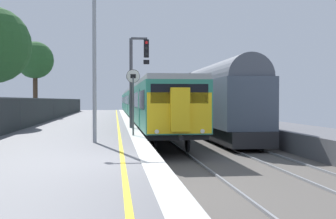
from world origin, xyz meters
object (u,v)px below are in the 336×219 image
(speed_limit_sign, at_px, (133,94))
(freight_train_adjacent_track, at_px, (172,99))
(commuter_train_at_platform, at_px, (139,103))
(signal_gantry, at_px, (136,72))
(background_tree_centre, at_px, (34,62))
(platform_lamp_mid, at_px, (94,51))

(speed_limit_sign, bearing_deg, freight_train_adjacent_track, 79.04)
(commuter_train_at_platform, distance_m, speed_limit_sign, 27.88)
(freight_train_adjacent_track, bearing_deg, signal_gantry, -102.23)
(commuter_train_at_platform, distance_m, freight_train_adjacent_track, 4.69)
(commuter_train_at_platform, distance_m, background_tree_centre, 12.31)
(freight_train_adjacent_track, xyz_separation_m, platform_lamp_mid, (-7.38, -33.04, 1.71))
(freight_train_adjacent_track, bearing_deg, platform_lamp_mid, -102.59)
(signal_gantry, bearing_deg, speed_limit_sign, -94.30)
(commuter_train_at_platform, distance_m, platform_lamp_mid, 30.89)
(background_tree_centre, bearing_deg, speed_limit_sign, -69.38)
(commuter_train_at_platform, height_order, speed_limit_sign, speed_limit_sign)
(freight_train_adjacent_track, height_order, signal_gantry, signal_gantry)
(freight_train_adjacent_track, xyz_separation_m, speed_limit_sign, (-5.85, -30.22, 0.18))
(platform_lamp_mid, bearing_deg, commuter_train_at_platform, 83.71)
(freight_train_adjacent_track, relative_size, platform_lamp_mid, 10.30)
(signal_gantry, distance_m, background_tree_centre, 19.17)
(commuter_train_at_platform, xyz_separation_m, signal_gantry, (-1.47, -22.87, 1.88))
(signal_gantry, bearing_deg, background_tree_centre, 116.90)
(signal_gantry, distance_m, platform_lamp_mid, 7.99)
(commuter_train_at_platform, xyz_separation_m, background_tree_centre, (-10.10, -5.87, 3.86))
(speed_limit_sign, xyz_separation_m, platform_lamp_mid, (-1.53, -2.82, 1.53))
(freight_train_adjacent_track, relative_size, speed_limit_sign, 20.32)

